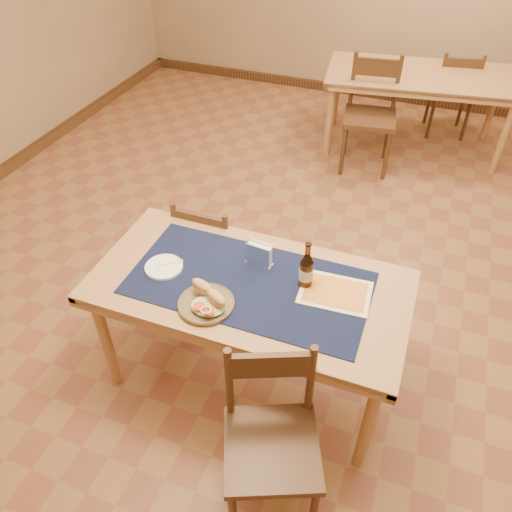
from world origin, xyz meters
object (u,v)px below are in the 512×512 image
(back_table, at_px, (420,82))
(chair_main_far, at_px, (212,249))
(chair_main_near, at_px, (271,437))
(beer_bottle, at_px, (306,270))
(main_table, at_px, (249,295))
(napkin_holder, at_px, (259,255))
(sandwich_plate, at_px, (207,302))

(back_table, bearing_deg, chair_main_far, -109.51)
(chair_main_near, xyz_separation_m, beer_bottle, (-0.07, 0.68, 0.39))
(back_table, xyz_separation_m, chair_main_far, (-0.95, -2.67, -0.23))
(main_table, xyz_separation_m, napkin_holder, (-0.00, 0.15, 0.15))
(chair_main_far, xyz_separation_m, napkin_holder, (0.45, -0.36, 0.38))
(napkin_holder, bearing_deg, beer_bottle, -14.67)
(main_table, height_order, beer_bottle, beer_bottle)
(main_table, xyz_separation_m, chair_main_far, (-0.46, 0.51, -0.23))
(chair_main_near, bearing_deg, back_table, 87.64)
(sandwich_plate, bearing_deg, chair_main_far, 114.18)
(chair_main_far, bearing_deg, back_table, 70.49)
(napkin_holder, bearing_deg, main_table, -89.14)
(back_table, height_order, sandwich_plate, sandwich_plate)
(main_table, relative_size, chair_main_near, 1.79)
(back_table, xyz_separation_m, beer_bottle, (-0.22, -3.10, 0.19))
(chair_main_far, height_order, napkin_holder, napkin_holder)
(back_table, distance_m, beer_bottle, 3.11)
(back_table, distance_m, sandwich_plate, 3.46)
(main_table, distance_m, chair_main_near, 0.71)
(main_table, xyz_separation_m, back_table, (0.49, 3.18, 0.00))
(back_table, height_order, beer_bottle, beer_bottle)
(chair_main_far, bearing_deg, beer_bottle, -30.63)
(beer_bottle, bearing_deg, napkin_holder, 165.33)
(chair_main_far, relative_size, napkin_holder, 5.64)
(chair_main_near, xyz_separation_m, sandwich_plate, (-0.46, 0.38, 0.32))
(chair_main_far, distance_m, chair_main_near, 1.36)
(back_table, height_order, napkin_holder, napkin_holder)
(beer_bottle, relative_size, napkin_holder, 1.79)
(chair_main_far, xyz_separation_m, sandwich_plate, (0.33, -0.73, 0.35))
(chair_main_far, relative_size, sandwich_plate, 3.05)
(main_table, distance_m, sandwich_plate, 0.28)
(beer_bottle, bearing_deg, chair_main_near, -84.46)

